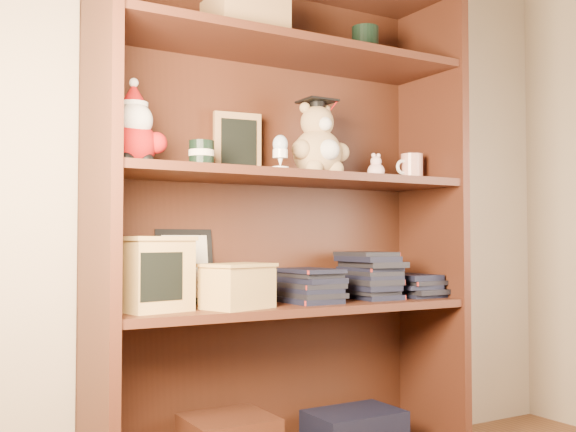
% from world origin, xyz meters
% --- Properties ---
extents(bookcase, '(1.20, 0.35, 1.60)m').
position_xyz_m(bookcase, '(0.18, 1.36, 0.78)').
color(bookcase, '#431F13').
rests_on(bookcase, ground).
extents(shelf_lower, '(1.14, 0.33, 0.02)m').
position_xyz_m(shelf_lower, '(0.19, 1.30, 0.54)').
color(shelf_lower, '#431F13').
rests_on(shelf_lower, ground).
extents(shelf_upper, '(1.14, 0.33, 0.02)m').
position_xyz_m(shelf_upper, '(0.19, 1.30, 0.94)').
color(shelf_upper, '#431F13').
rests_on(shelf_upper, ground).
extents(santa_plush, '(0.18, 0.13, 0.25)m').
position_xyz_m(santa_plush, '(-0.31, 1.30, 1.04)').
color(santa_plush, '#A50F0F').
rests_on(santa_plush, shelf_upper).
extents(teachers_tin, '(0.07, 0.07, 0.08)m').
position_xyz_m(teachers_tin, '(-0.10, 1.30, 0.99)').
color(teachers_tin, black).
rests_on(teachers_tin, shelf_upper).
extents(chalkboard_plaque, '(0.16, 0.09, 0.20)m').
position_xyz_m(chalkboard_plaque, '(0.07, 1.42, 1.05)').
color(chalkboard_plaque, '#9E7547').
rests_on(chalkboard_plaque, shelf_upper).
extents(egg_cup, '(0.05, 0.05, 0.11)m').
position_xyz_m(egg_cup, '(0.12, 1.23, 1.01)').
color(egg_cup, white).
rests_on(egg_cup, shelf_upper).
extents(grad_teddy_bear, '(0.21, 0.18, 0.25)m').
position_xyz_m(grad_teddy_bear, '(0.29, 1.30, 1.05)').
color(grad_teddy_bear, tan).
rests_on(grad_teddy_bear, shelf_upper).
extents(pink_figurine, '(0.06, 0.06, 0.09)m').
position_xyz_m(pink_figurine, '(0.53, 1.30, 0.98)').
color(pink_figurine, beige).
rests_on(pink_figurine, shelf_upper).
extents(teacher_mug, '(0.11, 0.08, 0.09)m').
position_xyz_m(teacher_mug, '(0.68, 1.30, 1.00)').
color(teacher_mug, silver).
rests_on(teacher_mug, shelf_upper).
extents(certificate_frame, '(0.18, 0.05, 0.23)m').
position_xyz_m(certificate_frame, '(-0.10, 1.44, 0.66)').
color(certificate_frame, black).
rests_on(certificate_frame, shelf_lower).
extents(treats_box, '(0.22, 0.22, 0.20)m').
position_xyz_m(treats_box, '(-0.25, 1.30, 0.65)').
color(treats_box, tan).
rests_on(treats_box, shelf_lower).
extents(pencils_box, '(0.23, 0.20, 0.13)m').
position_xyz_m(pencils_box, '(-0.02, 1.24, 0.62)').
color(pencils_box, tan).
rests_on(pencils_box, shelf_lower).
extents(book_stack_left, '(0.14, 0.20, 0.11)m').
position_xyz_m(book_stack_left, '(0.26, 1.30, 0.61)').
color(book_stack_left, black).
rests_on(book_stack_left, shelf_lower).
extents(book_stack_mid, '(0.14, 0.20, 0.16)m').
position_xyz_m(book_stack_mid, '(0.50, 1.30, 0.63)').
color(book_stack_mid, black).
rests_on(book_stack_mid, shelf_lower).
extents(book_stack_right, '(0.14, 0.20, 0.08)m').
position_xyz_m(book_stack_right, '(0.68, 1.30, 0.59)').
color(book_stack_right, black).
rests_on(book_stack_right, shelf_lower).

